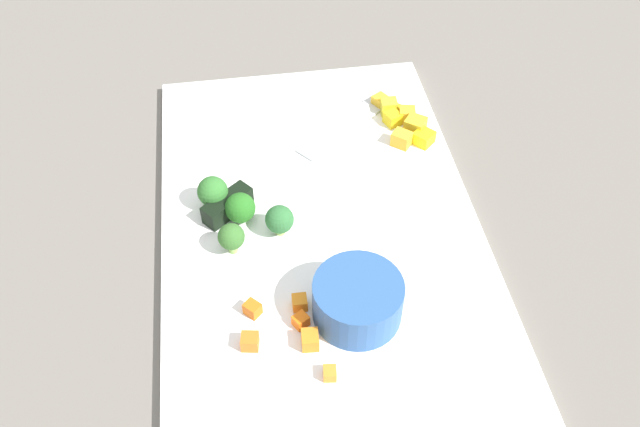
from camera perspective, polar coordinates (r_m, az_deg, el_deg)
The scene contains 22 objects.
ground_plane at distance 0.76m, azimuth -0.00°, elevation -1.13°, with size 4.00×4.00×0.00m, color #69635C.
cutting_board at distance 0.75m, azimuth -0.00°, elevation -0.83°, with size 0.55×0.35×0.01m, color white.
prep_bowl at distance 0.65m, azimuth 3.18°, elevation -7.28°, with size 0.09×0.09×0.04m, color #2D5591.
chef_knife at distance 0.79m, azimuth -3.73°, elevation 3.45°, with size 0.23×0.28×0.02m.
carrot_dice_0 at distance 0.64m, azimuth -0.84°, elevation -10.58°, with size 0.02×0.02×0.02m, color orange.
carrot_dice_1 at distance 0.66m, azimuth -1.63°, elevation -9.00°, with size 0.01×0.01×0.01m, color orange.
carrot_dice_2 at distance 0.67m, azimuth -1.72°, elevation -7.50°, with size 0.01×0.01×0.01m, color orange.
carrot_dice_3 at distance 0.63m, azimuth 0.83°, elevation -13.28°, with size 0.01×0.01×0.01m, color orange.
carrot_dice_4 at distance 0.65m, azimuth -5.91°, elevation -10.66°, with size 0.01×0.02×0.02m, color orange.
carrot_dice_5 at distance 0.67m, azimuth -5.70°, elevation -7.98°, with size 0.02×0.01×0.01m, color orange.
pepper_dice_0 at distance 0.84m, azimuth 8.72°, elevation 6.32°, with size 0.02×0.02×0.02m, color yellow.
pepper_dice_1 at distance 0.88m, azimuth 6.79°, elevation 8.55°, with size 0.01×0.02×0.01m, color yellow.
pepper_dice_2 at distance 0.87m, azimuth 6.12°, elevation 7.95°, with size 0.02×0.02×0.02m, color yellow.
pepper_dice_3 at distance 0.89m, azimuth 5.12°, elevation 9.39°, with size 0.02×0.02×0.01m, color yellow.
pepper_dice_4 at distance 0.84m, azimuth 6.89°, elevation 6.25°, with size 0.02×0.02×0.02m, color yellow.
pepper_dice_5 at distance 0.85m, azimuth 8.01°, elevation 7.29°, with size 0.02×0.02×0.02m, color yellow.
pepper_dice_6 at distance 0.87m, azimuth 7.32°, elevation 8.23°, with size 0.02×0.02×0.02m, color yellow.
pepper_dice_7 at distance 0.88m, azimuth 5.80°, elevation 8.92°, with size 0.02×0.02×0.02m, color yellow.
broccoli_floret_0 at distance 0.75m, azimuth -9.00°, elevation 1.80°, with size 0.03×0.03×0.04m.
broccoli_floret_1 at distance 0.71m, azimuth -7.46°, elevation -1.99°, with size 0.03×0.03×0.04m.
broccoli_floret_2 at distance 0.72m, azimuth -3.42°, elevation -0.53°, with size 0.03×0.03×0.04m.
broccoli_floret_3 at distance 0.74m, azimuth -6.72°, elevation 0.45°, with size 0.03×0.03×0.04m.
Camera 1 is at (0.50, -0.08, 0.57)m, focal length 38.06 mm.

